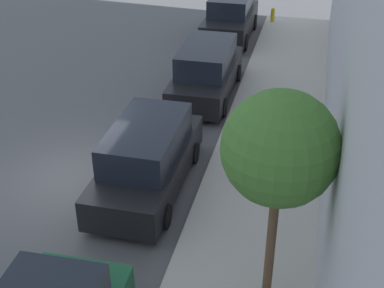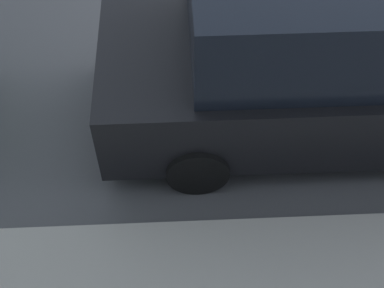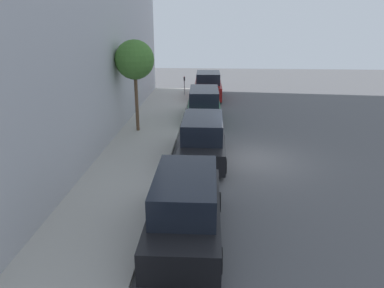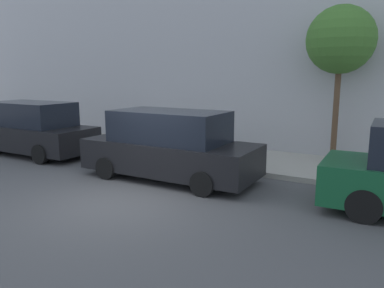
% 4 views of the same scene
% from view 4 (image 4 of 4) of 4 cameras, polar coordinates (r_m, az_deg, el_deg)
% --- Properties ---
extents(ground_plane, '(60.00, 60.00, 0.00)m').
position_cam_4_polar(ground_plane, '(8.87, -10.46, -8.49)').
color(ground_plane, '#515154').
extents(sidewalk, '(3.14, 32.00, 0.15)m').
position_cam_4_polar(sidewalk, '(12.98, 4.12, -1.91)').
color(sidewalk, '#B2ADA3').
rests_on(sidewalk, ground_plane).
extents(parked_minivan_third, '(2.02, 4.91, 1.90)m').
position_cam_4_polar(parked_minivan_third, '(10.31, -3.41, -0.34)').
color(parked_minivan_third, black).
rests_on(parked_minivan_third, ground_plane).
extents(parked_minivan_fourth, '(2.02, 4.91, 1.90)m').
position_cam_4_polar(parked_minivan_fourth, '(14.72, -23.20, 2.10)').
color(parked_minivan_fourth, black).
rests_on(parked_minivan_fourth, ground_plane).
extents(street_tree, '(2.00, 2.00, 4.72)m').
position_cam_4_polar(street_tree, '(12.23, 21.71, 14.43)').
color(street_tree, brown).
rests_on(street_tree, sidewalk).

